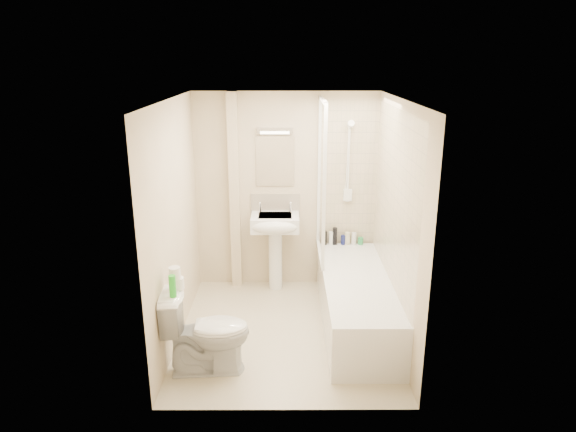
{
  "coord_description": "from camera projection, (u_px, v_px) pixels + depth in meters",
  "views": [
    {
      "loc": [
        0.01,
        -4.8,
        2.79
      ],
      "look_at": [
        0.02,
        0.2,
        1.22
      ],
      "focal_mm": 32.0,
      "sensor_mm": 36.0,
      "label": 1
    }
  ],
  "objects": [
    {
      "name": "toilet",
      "position": [
        206.0,
        331.0,
        4.65
      ],
      "size": [
        0.55,
        0.84,
        0.79
      ],
      "primitive_type": "imported",
      "rotation": [
        0.0,
        0.0,
        1.64
      ],
      "color": "white",
      "rests_on": "ground"
    },
    {
      "name": "green_bottle",
      "position": [
        172.0,
        286.0,
        4.41
      ],
      "size": [
        0.06,
        0.06,
        0.2
      ],
      "primitive_type": "cylinder",
      "color": "green",
      "rests_on": "toilet"
    },
    {
      "name": "shower_fixture",
      "position": [
        349.0,
        165.0,
        6.09
      ],
      "size": [
        0.1,
        0.16,
        0.99
      ],
      "color": "white",
      "rests_on": "wall_back"
    },
    {
      "name": "splashback",
      "position": [
        275.0,
        205.0,
        6.29
      ],
      "size": [
        0.6,
        0.02,
        0.3
      ],
      "primitive_type": "cube",
      "color": "beige",
      "rests_on": "wall_back"
    },
    {
      "name": "wall_right",
      "position": [
        397.0,
        224.0,
        5.06
      ],
      "size": [
        0.02,
        2.5,
        2.4
      ],
      "primitive_type": "cube",
      "color": "beige",
      "rests_on": "ground"
    },
    {
      "name": "pedestal_sink",
      "position": [
        275.0,
        231.0,
        6.15
      ],
      "size": [
        0.57,
        0.51,
        1.1
      ],
      "color": "white",
      "rests_on": "ground"
    },
    {
      "name": "bottle_black_b",
      "position": [
        335.0,
        236.0,
        6.33
      ],
      "size": [
        0.06,
        0.06,
        0.22
      ],
      "primitive_type": "cylinder",
      "color": "black",
      "rests_on": "bathtub"
    },
    {
      "name": "bottle_white_b",
      "position": [
        354.0,
        239.0,
        6.34
      ],
      "size": [
        0.06,
        0.06,
        0.15
      ],
      "primitive_type": "cylinder",
      "color": "silver",
      "rests_on": "bathtub"
    },
    {
      "name": "pipe_boxing",
      "position": [
        235.0,
        193.0,
        6.19
      ],
      "size": [
        0.12,
        0.12,
        2.4
      ],
      "primitive_type": "cube",
      "color": "beige",
      "rests_on": "ground"
    },
    {
      "name": "wall_left",
      "position": [
        174.0,
        224.0,
        5.05
      ],
      "size": [
        0.02,
        2.5,
        2.4
      ],
      "primitive_type": "cube",
      "color": "beige",
      "rests_on": "ground"
    },
    {
      "name": "bottle_blue",
      "position": [
        343.0,
        240.0,
        6.34
      ],
      "size": [
        0.06,
        0.06,
        0.12
      ],
      "primitive_type": "cylinder",
      "color": "navy",
      "rests_on": "bathtub"
    },
    {
      "name": "bottle_cream",
      "position": [
        347.0,
        238.0,
        6.34
      ],
      "size": [
        0.07,
        0.07,
        0.16
      ],
      "primitive_type": "cylinder",
      "color": "beige",
      "rests_on": "bathtub"
    },
    {
      "name": "bathtub",
      "position": [
        356.0,
        301.0,
        5.47
      ],
      "size": [
        0.7,
        2.1,
        0.55
      ],
      "color": "white",
      "rests_on": "ground"
    },
    {
      "name": "mirror",
      "position": [
        275.0,
        161.0,
        6.12
      ],
      "size": [
        0.46,
        0.01,
        0.6
      ],
      "primitive_type": "cube",
      "color": "white",
      "rests_on": "wall_back"
    },
    {
      "name": "bottle_black_a",
      "position": [
        324.0,
        238.0,
        6.33
      ],
      "size": [
        0.07,
        0.07,
        0.17
      ],
      "primitive_type": "cylinder",
      "color": "black",
      "rests_on": "bathtub"
    },
    {
      "name": "ceiling",
      "position": [
        286.0,
        100.0,
        4.7
      ],
      "size": [
        2.2,
        2.5,
        0.02
      ],
      "primitive_type": "cube",
      "color": "white",
      "rests_on": "wall_back"
    },
    {
      "name": "floor",
      "position": [
        286.0,
        332.0,
        5.41
      ],
      "size": [
        2.5,
        2.5,
        0.0
      ],
      "primitive_type": "plane",
      "color": "beige",
      "rests_on": "ground"
    },
    {
      "name": "toilet_roll_upper",
      "position": [
        175.0,
        273.0,
        4.54
      ],
      "size": [
        0.1,
        0.1,
        0.11
      ],
      "primitive_type": "cylinder",
      "color": "white",
      "rests_on": "toilet_roll_lower"
    },
    {
      "name": "bottle_white_a",
      "position": [
        331.0,
        238.0,
        6.33
      ],
      "size": [
        0.05,
        0.05,
        0.16
      ],
      "primitive_type": "cylinder",
      "color": "white",
      "rests_on": "bathtub"
    },
    {
      "name": "strip_light",
      "position": [
        275.0,
        131.0,
        5.99
      ],
      "size": [
        0.42,
        0.07,
        0.07
      ],
      "primitive_type": "cube",
      "color": "silver",
      "rests_on": "wall_back"
    },
    {
      "name": "shower_screen",
      "position": [
        321.0,
        180.0,
        5.74
      ],
      "size": [
        0.04,
        0.92,
        1.8
      ],
      "color": "white",
      "rests_on": "bathtub"
    },
    {
      "name": "toilet_roll_lower",
      "position": [
        178.0,
        283.0,
        4.59
      ],
      "size": [
        0.11,
        0.11,
        0.1
      ],
      "primitive_type": "cylinder",
      "color": "white",
      "rests_on": "toilet"
    },
    {
      "name": "wall_back",
      "position": [
        286.0,
        192.0,
        6.25
      ],
      "size": [
        2.2,
        0.02,
        2.4
      ],
      "primitive_type": "cube",
      "color": "beige",
      "rests_on": "ground"
    },
    {
      "name": "tile_right",
      "position": [
        394.0,
        198.0,
        5.13
      ],
      "size": [
        0.01,
        2.1,
        1.75
      ],
      "primitive_type": "cube",
      "color": "beige",
      "rests_on": "wall_right"
    },
    {
      "name": "tile_back",
      "position": [
        348.0,
        174.0,
        6.17
      ],
      "size": [
        0.7,
        0.01,
        1.75
      ],
      "primitive_type": "cube",
      "color": "beige",
      "rests_on": "wall_back"
    },
    {
      "name": "bottle_green",
      "position": [
        360.0,
        241.0,
        6.35
      ],
      "size": [
        0.06,
        0.06,
        0.09
      ],
      "primitive_type": "cylinder",
      "color": "green",
      "rests_on": "bathtub"
    }
  ]
}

